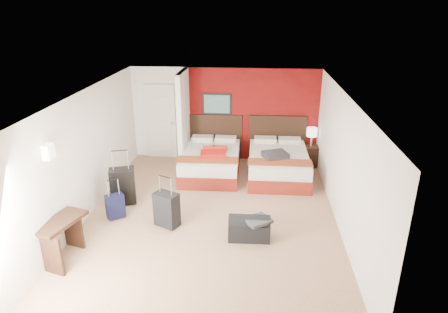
# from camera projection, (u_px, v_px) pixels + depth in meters

# --- Properties ---
(ground) EXTENTS (6.50, 6.50, 0.00)m
(ground) POSITION_uv_depth(u_px,v_px,m) (212.00, 216.00, 8.05)
(ground) COLOR tan
(ground) RESTS_ON ground
(room_walls) EXTENTS (5.02, 6.52, 2.50)m
(room_walls) POSITION_uv_depth(u_px,v_px,m) (157.00, 134.00, 9.02)
(room_walls) COLOR white
(room_walls) RESTS_ON ground
(red_accent_panel) EXTENTS (3.50, 0.04, 2.50)m
(red_accent_panel) POSITION_uv_depth(u_px,v_px,m) (252.00, 115.00, 10.53)
(red_accent_panel) COLOR maroon
(red_accent_panel) RESTS_ON ground
(partition_wall) EXTENTS (0.12, 1.20, 2.50)m
(partition_wall) POSITION_uv_depth(u_px,v_px,m) (184.00, 120.00, 10.09)
(partition_wall) COLOR silver
(partition_wall) RESTS_ON ground
(entry_door) EXTENTS (0.82, 0.06, 2.05)m
(entry_door) POSITION_uv_depth(u_px,v_px,m) (161.00, 122.00, 10.78)
(entry_door) COLOR silver
(entry_door) RESTS_ON ground
(bed_left) EXTENTS (1.44, 2.04, 0.60)m
(bed_left) POSITION_uv_depth(u_px,v_px,m) (211.00, 163.00, 9.93)
(bed_left) COLOR silver
(bed_left) RESTS_ON ground
(bed_right) EXTENTS (1.45, 2.08, 0.62)m
(bed_right) POSITION_uv_depth(u_px,v_px,m) (278.00, 165.00, 9.76)
(bed_right) COLOR white
(bed_right) RESTS_ON ground
(red_suitcase_open) EXTENTS (0.68, 0.89, 0.10)m
(red_suitcase_open) POSITION_uv_depth(u_px,v_px,m) (214.00, 151.00, 9.70)
(red_suitcase_open) COLOR #B7180F
(red_suitcase_open) RESTS_ON bed_left
(jacket_bundle) EXTENTS (0.68, 0.62, 0.13)m
(jacket_bundle) POSITION_uv_depth(u_px,v_px,m) (275.00, 155.00, 9.35)
(jacket_bundle) COLOR #313135
(jacket_bundle) RESTS_ON bed_right
(nightstand) EXTENTS (0.44, 0.44, 0.55)m
(nightstand) POSITION_uv_depth(u_px,v_px,m) (310.00, 156.00, 10.44)
(nightstand) COLOR black
(nightstand) RESTS_ON ground
(table_lamp) EXTENTS (0.35, 0.35, 0.49)m
(table_lamp) POSITION_uv_depth(u_px,v_px,m) (312.00, 137.00, 10.24)
(table_lamp) COLOR silver
(table_lamp) RESTS_ON nightstand
(suitcase_black) EXTENTS (0.59, 0.46, 0.78)m
(suitcase_black) POSITION_uv_depth(u_px,v_px,m) (123.00, 187.00, 8.42)
(suitcase_black) COLOR black
(suitcase_black) RESTS_ON ground
(suitcase_charcoal) EXTENTS (0.53, 0.46, 0.67)m
(suitcase_charcoal) POSITION_uv_depth(u_px,v_px,m) (167.00, 211.00, 7.57)
(suitcase_charcoal) COLOR black
(suitcase_charcoal) RESTS_ON ground
(suitcase_navy) EXTENTS (0.41, 0.38, 0.48)m
(suitcase_navy) POSITION_uv_depth(u_px,v_px,m) (115.00, 207.00, 7.88)
(suitcase_navy) COLOR black
(suitcase_navy) RESTS_ON ground
(duffel_bag) EXTENTS (0.77, 0.42, 0.38)m
(duffel_bag) POSITION_uv_depth(u_px,v_px,m) (249.00, 229.00, 7.23)
(duffel_bag) COLOR black
(duffel_bag) RESTS_ON ground
(jacket_draped) EXTENTS (0.58, 0.56, 0.06)m
(jacket_draped) POSITION_uv_depth(u_px,v_px,m) (258.00, 220.00, 7.09)
(jacket_draped) COLOR #38393D
(jacket_draped) RESTS_ON duffel_bag
(desk) EXTENTS (0.69, 0.99, 0.75)m
(desk) POSITION_uv_depth(u_px,v_px,m) (63.00, 240.00, 6.57)
(desk) COLOR black
(desk) RESTS_ON ground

